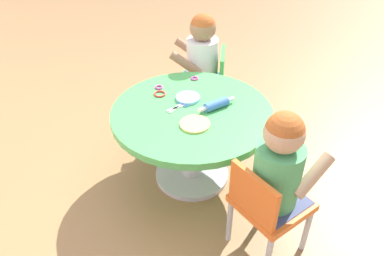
{
  "coord_description": "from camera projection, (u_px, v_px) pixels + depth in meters",
  "views": [
    {
      "loc": [
        -1.64,
        0.44,
        1.6
      ],
      "look_at": [
        0.0,
        0.0,
        0.36
      ],
      "focal_mm": 35.36,
      "sensor_mm": 36.0,
      "label": 1
    }
  ],
  "objects": [
    {
      "name": "child_chair_right",
      "position": [
        207.0,
        82.0,
        2.62
      ],
      "size": [
        0.39,
        0.39,
        0.54
      ],
      "color": "#B7B7BC",
      "rests_on": "ground"
    },
    {
      "name": "playdough_blob_1",
      "position": [
        195.0,
        124.0,
        1.92
      ],
      "size": [
        0.16,
        0.16,
        0.01
      ],
      "primitive_type": "cylinder",
      "color": "#F2CC72",
      "rests_on": "craft_table"
    },
    {
      "name": "rolling_pin",
      "position": [
        216.0,
        104.0,
        2.03
      ],
      "size": [
        0.09,
        0.23,
        0.05
      ],
      "color": "#3F72CC",
      "rests_on": "craft_table"
    },
    {
      "name": "seated_child_left",
      "position": [
        279.0,
        164.0,
        1.6
      ],
      "size": [
        0.38,
        0.42,
        0.51
      ],
      "color": "#3F4772",
      "rests_on": "ground"
    },
    {
      "name": "ground_plane",
      "position": [
        192.0,
        175.0,
        2.31
      ],
      "size": [
        10.0,
        10.0,
        0.0
      ],
      "primitive_type": "plane",
      "color": "#9E7247"
    },
    {
      "name": "playdough_blob_0",
      "position": [
        188.0,
        98.0,
        2.11
      ],
      "size": [
        0.14,
        0.14,
        0.02
      ],
      "primitive_type": "cylinder",
      "color": "#8CCCF2",
      "rests_on": "craft_table"
    },
    {
      "name": "cookie_cutter_2",
      "position": [
        159.0,
        87.0,
        2.22
      ],
      "size": [
        0.05,
        0.05,
        0.01
      ],
      "primitive_type": "torus",
      "color": "#D83FA5",
      "rests_on": "craft_table"
    },
    {
      "name": "craft_scissors",
      "position": [
        180.0,
        106.0,
        2.06
      ],
      "size": [
        0.11,
        0.14,
        0.01
      ],
      "color": "silver",
      "rests_on": "craft_table"
    },
    {
      "name": "child_chair_left",
      "position": [
        267.0,
        205.0,
        1.71
      ],
      "size": [
        0.39,
        0.39,
        0.54
      ],
      "color": "#B7B7BC",
      "rests_on": "ground"
    },
    {
      "name": "cookie_cutter_0",
      "position": [
        195.0,
        78.0,
        2.3
      ],
      "size": [
        0.05,
        0.05,
        0.01
      ],
      "primitive_type": "torus",
      "color": "#D83FA5",
      "rests_on": "craft_table"
    },
    {
      "name": "seated_child_right",
      "position": [
        202.0,
        52.0,
        2.49
      ],
      "size": [
        0.38,
        0.42,
        0.51
      ],
      "color": "#3F4772",
      "rests_on": "ground"
    },
    {
      "name": "craft_table",
      "position": [
        192.0,
        127.0,
        2.1
      ],
      "size": [
        0.88,
        0.88,
        0.48
      ],
      "color": "silver",
      "rests_on": "ground"
    },
    {
      "name": "cookie_cutter_1",
      "position": [
        160.0,
        94.0,
        2.16
      ],
      "size": [
        0.07,
        0.07,
        0.01
      ],
      "primitive_type": "torus",
      "color": "red",
      "rests_on": "craft_table"
    }
  ]
}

